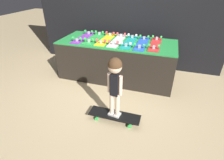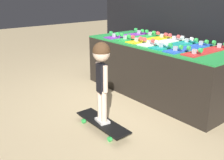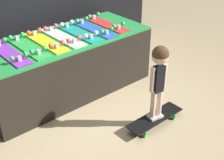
# 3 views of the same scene
# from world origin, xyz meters

# --- Properties ---
(ground_plane) EXTENTS (16.00, 16.00, 0.00)m
(ground_plane) POSITION_xyz_m (0.00, 0.00, 0.00)
(ground_plane) COLOR tan
(back_wall) EXTENTS (4.10, 0.10, 2.74)m
(back_wall) POSITION_xyz_m (0.00, 1.22, 1.37)
(back_wall) COLOR black
(back_wall) RESTS_ON ground_plane
(display_rack) EXTENTS (2.18, 0.91, 0.74)m
(display_rack) POSITION_xyz_m (0.00, 0.52, 0.37)
(display_rack) COLOR black
(display_rack) RESTS_ON ground_plane
(skateboard_purple_on_rack) EXTENTS (0.18, 0.79, 0.09)m
(skateboard_purple_on_rack) POSITION_xyz_m (-0.70, 0.52, 0.76)
(skateboard_purple_on_rack) COLOR purple
(skateboard_purple_on_rack) RESTS_ON display_rack
(skateboard_green_on_rack) EXTENTS (0.18, 0.79, 0.09)m
(skateboard_green_on_rack) POSITION_xyz_m (-0.47, 0.54, 0.76)
(skateboard_green_on_rack) COLOR green
(skateboard_green_on_rack) RESTS_ON display_rack
(skateboard_yellow_on_rack) EXTENTS (0.18, 0.79, 0.09)m
(skateboard_yellow_on_rack) POSITION_xyz_m (-0.23, 0.54, 0.76)
(skateboard_yellow_on_rack) COLOR yellow
(skateboard_yellow_on_rack) RESTS_ON display_rack
(skateboard_white_on_rack) EXTENTS (0.18, 0.79, 0.09)m
(skateboard_white_on_rack) POSITION_xyz_m (0.00, 0.54, 0.76)
(skateboard_white_on_rack) COLOR white
(skateboard_white_on_rack) RESTS_ON display_rack
(skateboard_teal_on_rack) EXTENTS (0.18, 0.79, 0.09)m
(skateboard_teal_on_rack) POSITION_xyz_m (0.23, 0.52, 0.76)
(skateboard_teal_on_rack) COLOR teal
(skateboard_teal_on_rack) RESTS_ON display_rack
(skateboard_blue_on_rack) EXTENTS (0.18, 0.79, 0.09)m
(skateboard_blue_on_rack) POSITION_xyz_m (0.47, 0.51, 0.76)
(skateboard_blue_on_rack) COLOR blue
(skateboard_blue_on_rack) RESTS_ON display_rack
(skateboard_red_on_rack) EXTENTS (0.18, 0.79, 0.09)m
(skateboard_red_on_rack) POSITION_xyz_m (0.70, 0.55, 0.76)
(skateboard_red_on_rack) COLOR red
(skateboard_red_on_rack) RESTS_ON display_rack
(skateboard_on_floor) EXTENTS (0.73, 0.21, 0.09)m
(skateboard_on_floor) POSITION_xyz_m (0.34, -0.74, 0.07)
(skateboard_on_floor) COLOR black
(skateboard_on_floor) RESTS_ON ground_plane
(child) EXTENTS (0.21, 0.18, 0.87)m
(child) POSITION_xyz_m (0.34, -0.74, 0.70)
(child) COLOR silver
(child) RESTS_ON skateboard_on_floor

